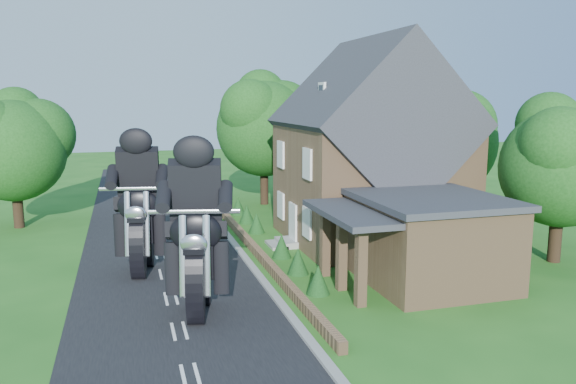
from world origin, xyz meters
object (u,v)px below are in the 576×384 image
object	(u,v)px
house	(370,156)
motorcycle_lead	(198,290)
garden_wall	(255,249)
annex	(426,238)
motorcycle_follow	(142,252)

from	to	relation	value
house	motorcycle_lead	size ratio (longest dim) A/B	5.28
garden_wall	motorcycle_lead	xyz separation A→B (m)	(-3.54, -6.85, 0.70)
annex	motorcycle_follow	world-z (taller)	annex
garden_wall	annex	size ratio (longest dim) A/B	3.12
annex	motorcycle_lead	distance (m)	9.21
annex	motorcycle_follow	xyz separation A→B (m)	(-10.75, 4.20, -0.86)
annex	motorcycle_follow	distance (m)	11.58
house	motorcycle_follow	size ratio (longest dim) A/B	5.29
motorcycle_lead	motorcycle_follow	distance (m)	5.51
annex	house	bearing A→B (deg)	84.76
house	motorcycle_follow	distance (m)	12.17
house	motorcycle_follow	bearing A→B (deg)	-167.14
garden_wall	house	xyz separation A→B (m)	(6.19, 1.00, 4.14)
garden_wall	house	distance (m)	7.52
garden_wall	motorcycle_lead	world-z (taller)	motorcycle_lead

